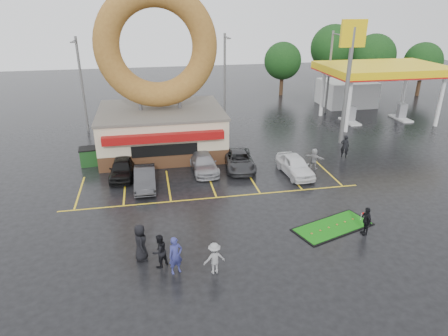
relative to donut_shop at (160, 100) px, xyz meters
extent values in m
plane|color=black|center=(3.00, -12.97, -4.46)|extent=(120.00, 120.00, 0.00)
cube|color=#472B19|center=(0.00, 0.03, -3.86)|extent=(10.00, 8.00, 1.20)
cube|color=beige|center=(0.00, 0.03, -2.11)|extent=(10.00, 8.00, 2.30)
cube|color=#59544C|center=(0.00, 0.03, -0.86)|extent=(10.20, 8.20, 0.20)
cube|color=maroon|center=(0.00, -4.27, -1.86)|extent=(9.00, 0.60, 0.60)
cylinder|color=slate|center=(-1.60, 0.03, -0.16)|extent=(0.30, 0.30, 1.20)
cylinder|color=slate|center=(1.60, 0.03, -0.16)|extent=(0.30, 0.30, 1.20)
torus|color=brown|center=(0.00, 0.03, 4.24)|extent=(9.60, 2.00, 9.60)
cylinder|color=silver|center=(18.00, 2.03, -1.96)|extent=(0.40, 0.40, 5.00)
cylinder|color=silver|center=(28.00, 2.03, -1.96)|extent=(0.40, 0.40, 5.00)
cylinder|color=silver|center=(18.00, 8.03, -1.96)|extent=(0.40, 0.40, 5.00)
cylinder|color=silver|center=(28.00, 8.03, -1.96)|extent=(0.40, 0.40, 5.00)
cube|color=silver|center=(23.00, 5.03, 0.79)|extent=(12.00, 8.00, 0.50)
cube|color=yellow|center=(23.00, 5.03, 1.09)|extent=(12.30, 8.30, 0.70)
cube|color=#99999E|center=(20.00, 5.03, -3.56)|extent=(0.90, 0.60, 1.60)
cube|color=#99999E|center=(26.00, 5.03, -3.56)|extent=(0.90, 0.60, 1.60)
cube|color=silver|center=(23.00, 12.03, -2.96)|extent=(6.00, 5.00, 3.00)
cylinder|color=slate|center=(16.00, -0.97, 0.54)|extent=(0.36, 0.36, 10.00)
cube|color=yellow|center=(16.00, -0.97, 5.04)|extent=(2.20, 0.30, 2.20)
cylinder|color=slate|center=(-7.00, 7.03, 0.04)|extent=(0.24, 0.24, 9.00)
cylinder|color=slate|center=(-7.00, 6.03, 4.24)|extent=(0.12, 2.00, 0.12)
cube|color=slate|center=(-7.00, 5.03, 4.19)|extent=(0.40, 0.18, 0.12)
cylinder|color=slate|center=(7.00, 8.03, 0.04)|extent=(0.24, 0.24, 9.00)
cylinder|color=slate|center=(7.00, 7.03, 4.24)|extent=(0.12, 2.00, 0.12)
cube|color=slate|center=(7.00, 6.03, 4.19)|extent=(0.40, 0.18, 0.12)
cylinder|color=slate|center=(19.00, 9.03, 0.04)|extent=(0.24, 0.24, 9.00)
cylinder|color=slate|center=(19.00, 8.03, 4.24)|extent=(0.12, 2.00, 0.12)
cube|color=slate|center=(19.00, 7.03, 4.19)|extent=(0.40, 0.18, 0.12)
cylinder|color=#332114|center=(29.00, 17.03, -3.02)|extent=(0.50, 0.50, 2.88)
sphere|color=black|center=(29.00, 17.03, 0.74)|extent=(5.60, 5.60, 5.60)
cylinder|color=#332114|center=(35.00, 15.03, -3.20)|extent=(0.50, 0.50, 2.52)
sphere|color=black|center=(35.00, 15.03, 0.09)|extent=(4.90, 4.90, 4.90)
cylinder|color=#332114|center=(25.00, 21.03, -2.84)|extent=(0.50, 0.50, 3.24)
sphere|color=black|center=(25.00, 21.03, 1.39)|extent=(6.30, 6.30, 6.30)
cylinder|color=#332114|center=(17.00, 19.03, -3.20)|extent=(0.50, 0.50, 2.52)
sphere|color=black|center=(17.00, 19.03, 0.09)|extent=(4.90, 4.90, 4.90)
imported|color=black|center=(-3.20, -4.97, -3.76)|extent=(1.90, 4.22, 1.41)
imported|color=#2F2F31|center=(-1.58, -7.05, -3.79)|extent=(1.46, 4.10, 1.35)
imported|color=#929297|center=(2.82, -4.97, -3.82)|extent=(1.99, 4.53, 1.29)
imported|color=#2F2F32|center=(5.58, -4.98, -3.82)|extent=(2.55, 4.82, 1.29)
imported|color=white|center=(9.38, -6.94, -3.73)|extent=(2.00, 4.39, 1.46)
imported|color=navy|center=(-0.25, -16.89, -3.52)|extent=(0.81, 0.66, 1.90)
imported|color=black|center=(-0.98, -16.26, -3.60)|extent=(1.07, 1.03, 1.73)
imported|color=gray|center=(1.54, -17.26, -3.66)|extent=(1.12, 0.75, 1.62)
imported|color=black|center=(-1.86, -15.51, -3.49)|extent=(0.69, 1.00, 1.95)
imported|color=black|center=(10.34, -15.49, -3.64)|extent=(0.46, 0.99, 1.65)
imported|color=#979699|center=(11.22, -6.13, -3.65)|extent=(1.43, 1.37, 1.62)
imported|color=black|center=(14.65, -4.32, -3.52)|extent=(0.82, 0.73, 1.90)
cube|color=#1C481C|center=(-5.60, -1.98, -3.81)|extent=(1.90, 1.36, 1.30)
cube|color=black|center=(8.91, -14.52, -4.44)|extent=(5.07, 3.41, 0.05)
cube|color=#166D12|center=(8.91, -14.52, -4.41)|extent=(4.80, 3.14, 0.03)
cylinder|color=silver|center=(10.82, -14.21, -4.15)|extent=(0.02, 0.02, 0.53)
cube|color=red|center=(10.89, -14.21, -3.93)|extent=(0.14, 0.01, 0.10)
camera|label=1|loc=(-1.00, -32.72, 7.61)|focal=32.00mm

